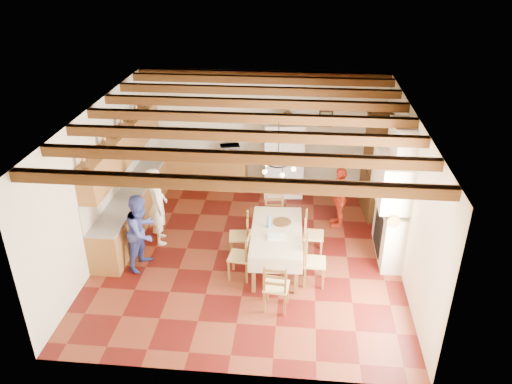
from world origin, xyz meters
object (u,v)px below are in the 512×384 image
chair_left_far (239,235)px  chair_right_near (315,261)px  dining_table (277,234)px  person_woman_blue (142,231)px  chair_right_far (314,234)px  chair_end_near (276,285)px  chair_end_far (274,215)px  person_man (158,206)px  microwave (230,150)px  hutch (378,167)px  person_woman_red (339,197)px  refrigerator (283,158)px  chair_left_near (240,255)px

chair_left_far → chair_right_near: 1.69m
dining_table → person_woman_blue: person_woman_blue is taller
chair_right_far → chair_end_near: same height
chair_right_near → chair_end_far: same height
chair_left_far → person_woman_blue: size_ratio=0.62×
person_man → microwave: (1.15, 2.69, 0.18)m
hutch → microwave: 3.68m
dining_table → person_woman_blue: 2.60m
chair_right_far → person_woman_red: size_ratio=0.67×
person_woman_red → chair_right_far: bearing=-28.1°
refrigerator → hutch: 2.35m
person_woman_red → chair_left_near: bearing=-46.2°
chair_left_near → person_woman_blue: person_woman_blue is taller
chair_end_far → person_man: person_man is taller
chair_right_far → chair_left_far: bearing=99.7°
chair_end_near → chair_end_far: size_ratio=1.00×
refrigerator → dining_table: 3.23m
person_man → person_woman_blue: bearing=154.7°
refrigerator → person_woman_red: bearing=-54.6°
refrigerator → microwave: bearing=167.2°
chair_left_near → chair_right_near: size_ratio=1.00×
person_woman_blue → chair_end_far: bearing=-44.7°
chair_end_far → refrigerator: bearing=81.4°
chair_end_far → microwave: 2.61m
hutch → chair_left_near: size_ratio=2.42×
chair_right_near → person_woman_blue: person_woman_blue is taller
hutch → chair_end_near: hutch is taller
microwave → chair_left_far: bearing=-94.4°
chair_left_near → chair_end_far: 1.67m
hutch → chair_left_far: (-2.95, -2.13, -0.68)m
chair_left_near → person_woman_red: 2.89m
dining_table → person_woman_red: bearing=52.8°
chair_right_near → person_woman_red: bearing=-11.9°
refrigerator → chair_left_near: refrigerator is taller
person_woman_blue → chair_left_near: bearing=-79.5°
chair_right_far → chair_left_near: bearing=125.1°
chair_end_near → person_man: (-2.59, 1.94, 0.37)m
chair_right_near → chair_end_near: bearing=141.6°
dining_table → person_man: person_man is taller
hutch → refrigerator: bearing=155.0°
chair_end_near → chair_end_far: (-0.18, 2.42, 0.00)m
chair_end_near → chair_left_near: bearing=-43.1°
person_woman_blue → person_woman_red: size_ratio=1.08×
person_man → chair_right_far: bearing=-114.5°
chair_end_far → person_woman_red: bearing=14.8°
chair_end_near → person_man: 3.26m
refrigerator → chair_left_near: bearing=-105.8°
chair_left_near → chair_right_near: same height
chair_end_far → microwave: (-1.26, 2.22, 0.55)m
chair_right_near → person_woman_blue: 3.36m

